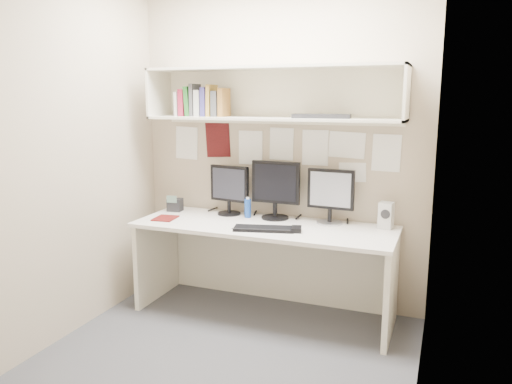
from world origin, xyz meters
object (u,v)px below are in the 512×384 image
at_px(keyboard, 264,229).
at_px(speaker, 386,215).
at_px(monitor_left, 229,188).
at_px(monitor_center, 276,188).
at_px(monitor_right, 331,194).
at_px(desk_phone, 175,205).
at_px(maroon_notebook, 165,218).
at_px(desk, 264,269).

relative_size(keyboard, speaker, 2.24).
relative_size(monitor_left, monitor_center, 0.88).
bearing_deg(monitor_left, keyboard, -32.27).
relative_size(monitor_left, monitor_right, 0.96).
distance_m(monitor_center, monitor_right, 0.45).
distance_m(monitor_center, desk_phone, 0.91).
distance_m(monitor_right, maroon_notebook, 1.33).
bearing_deg(speaker, monitor_right, -171.41).
xyz_separation_m(desk, desk_phone, (-0.88, 0.16, 0.42)).
relative_size(desk, keyboard, 4.51).
bearing_deg(monitor_center, speaker, 1.12).
relative_size(monitor_right, keyboard, 0.95).
height_order(desk, speaker, speaker).
distance_m(monitor_left, monitor_center, 0.41).
relative_size(desk, speaker, 10.11).
distance_m(desk, speaker, 1.02).
height_order(monitor_center, keyboard, monitor_center).
relative_size(monitor_center, keyboard, 1.04).
xyz_separation_m(monitor_center, speaker, (0.87, 0.00, -0.15)).
bearing_deg(keyboard, desk_phone, 147.57).
relative_size(monitor_center, speaker, 2.34).
height_order(speaker, desk_phone, speaker).
distance_m(monitor_left, monitor_right, 0.85).
xyz_separation_m(speaker, desk_phone, (-1.76, -0.06, -0.04)).
bearing_deg(desk, speaker, 14.04).
bearing_deg(monitor_right, monitor_left, -176.79).
height_order(monitor_center, speaker, monitor_center).
xyz_separation_m(monitor_center, maroon_notebook, (-0.82, -0.34, -0.25)).
xyz_separation_m(monitor_center, keyboard, (0.04, -0.38, -0.24)).
height_order(keyboard, speaker, speaker).
bearing_deg(monitor_center, keyboard, -82.56).
xyz_separation_m(monitor_center, monitor_right, (0.45, 0.00, -0.02)).
bearing_deg(keyboard, speaker, 10.96).
height_order(monitor_left, speaker, monitor_left).
relative_size(monitor_right, desk_phone, 2.98).
height_order(keyboard, desk_phone, desk_phone).
xyz_separation_m(desk, monitor_right, (0.46, 0.22, 0.60)).
bearing_deg(keyboard, desk, 96.21).
xyz_separation_m(monitor_right, desk_phone, (-1.34, -0.06, -0.18)).
bearing_deg(speaker, monitor_center, -171.51).
height_order(desk, maroon_notebook, maroon_notebook).
bearing_deg(monitor_right, speaker, 3.44).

